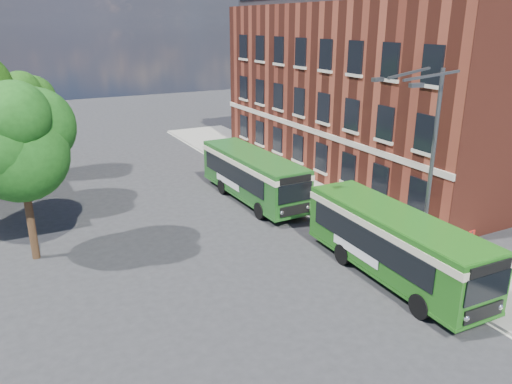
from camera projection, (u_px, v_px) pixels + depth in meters
ground at (303, 272)px, 22.71m from camera, size 120.00×120.00×0.00m
pavement at (327, 195)px, 32.45m from camera, size 6.00×48.00×0.15m
kerb_line at (287, 204)px, 31.14m from camera, size 0.12×48.00×0.01m
brick_office at (378, 76)px, 36.63m from camera, size 12.10×26.00×14.20m
street_lamp at (425, 168)px, 21.59m from camera, size 2.96×2.38×9.00m
bus_stop_sign at (469, 253)px, 21.14m from camera, size 0.35×0.08×2.52m
bus_front at (394, 240)px, 21.63m from camera, size 2.83×9.88×3.02m
bus_rear at (253, 173)px, 31.21m from camera, size 2.81×9.91×3.02m
pedestrian_a at (444, 265)px, 21.23m from camera, size 0.71×0.65×1.63m
pedestrian_b at (432, 252)px, 22.57m from camera, size 0.81×0.68×1.50m
tree_left at (20, 141)px, 22.14m from camera, size 5.05×4.80×8.52m
tree_right at (23, 106)px, 35.03m from camera, size 4.53×4.31×7.65m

